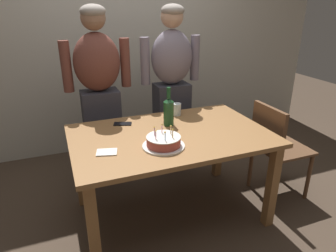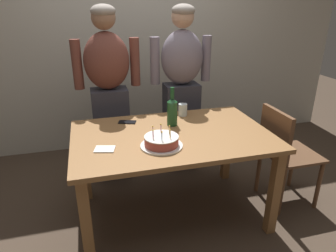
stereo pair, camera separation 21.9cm
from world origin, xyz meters
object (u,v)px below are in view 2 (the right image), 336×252
Objects in this scene: napkin_stack at (105,149)px; person_man_bearded at (109,94)px; cell_phone at (127,122)px; dining_chair at (283,149)px; water_glass_near at (183,110)px; birthday_cake at (161,142)px; wine_bottle at (172,111)px; person_woman_cardigan at (181,89)px.

person_man_bearded is at bearing 82.66° from napkin_stack.
dining_chair is at bearing 1.43° from cell_phone.
napkin_stack is (-0.72, -0.50, -0.05)m from water_glass_near.
cell_phone is 0.09× the size of person_man_bearded.
cell_phone is at bearing 64.69° from napkin_stack.
birthday_cake is 0.54m from cell_phone.
dining_chair is (0.76, -0.44, -0.28)m from water_glass_near.
person_man_bearded is at bearing 105.96° from birthday_cake.
water_glass_near reaches higher than napkin_stack.
napkin_stack is at bearing -96.49° from cell_phone.
napkin_stack is (-0.39, 0.05, -0.03)m from birthday_cake.
cell_phone is (-0.35, 0.15, -0.12)m from wine_bottle.
person_man_bearded is at bearing 122.03° from cell_phone.
wine_bottle is 2.34× the size of napkin_stack.
person_man_bearded is at bearing 0.00° from person_woman_cardigan.
water_glass_near is at bearing 35.05° from napkin_stack.
water_glass_near is at bearing 146.99° from person_man_bearded.
birthday_cake is 1.05m from person_woman_cardigan.
wine_bottle is 0.66m from napkin_stack.
wine_bottle is 0.74m from person_man_bearded.
wine_bottle is 2.19× the size of cell_phone.
person_man_bearded is (-0.27, 0.95, 0.10)m from birthday_cake.
napkin_stack is at bearing 172.31° from birthday_cake.
napkin_stack is (-0.57, -0.31, -0.12)m from wine_bottle.
person_woman_cardigan is (0.83, 0.89, 0.13)m from napkin_stack.
napkin_stack is 0.08× the size of person_man_bearded.
birthday_cake is at bearing 96.20° from dining_chair.
cell_phone is 0.17× the size of dining_chair.
cell_phone is (-0.50, -0.04, -0.05)m from water_glass_near.
birthday_cake is 0.41m from wine_bottle.
water_glass_near is 0.50m from cell_phone.
water_glass_near is (0.33, 0.56, 0.02)m from birthday_cake.
water_glass_near is 0.88m from napkin_stack.
cell_phone is 0.51m from napkin_stack.
person_woman_cardigan is (0.11, 0.39, 0.08)m from water_glass_near.
person_man_bearded is 1.63m from dining_chair.
wine_bottle is (-0.15, -0.19, 0.07)m from water_glass_near.
napkin_stack is at bearing 92.57° from dining_chair.
water_glass_near is 0.06× the size of person_man_bearded.
wine_bottle reaches higher than dining_chair.
cell_phone is at bearing 156.82° from wine_bottle.
person_man_bearded is 1.90× the size of dining_chair.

